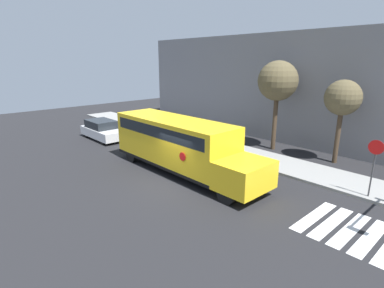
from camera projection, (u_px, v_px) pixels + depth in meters
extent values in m
plane|color=black|center=(175.00, 183.00, 15.65)|extent=(60.00, 60.00, 0.00)
cube|color=gray|center=(251.00, 156.00, 19.88)|extent=(44.00, 3.00, 0.15)
cube|color=slate|center=(305.00, 88.00, 23.03)|extent=(32.00, 4.00, 8.20)
cube|color=white|center=(314.00, 216.00, 12.32)|extent=(0.50, 3.20, 0.01)
cube|color=white|center=(331.00, 223.00, 11.83)|extent=(0.50, 3.20, 0.01)
cube|color=white|center=(350.00, 230.00, 11.33)|extent=(0.50, 3.20, 0.01)
cube|color=white|center=(370.00, 238.00, 10.84)|extent=(0.50, 3.20, 0.01)
cube|color=yellow|center=(174.00, 141.00, 17.19)|extent=(8.16, 2.50, 2.56)
cube|color=yellow|center=(244.00, 175.00, 13.75)|extent=(2.02, 2.50, 1.33)
cube|color=black|center=(174.00, 161.00, 17.51)|extent=(8.16, 2.54, 0.16)
cube|color=black|center=(173.00, 128.00, 16.99)|extent=(7.51, 2.53, 0.64)
cylinder|color=red|center=(182.00, 157.00, 14.79)|extent=(0.44, 0.02, 0.44)
cylinder|color=black|center=(256.00, 181.00, 14.69)|extent=(1.00, 0.30, 1.00)
cylinder|color=black|center=(227.00, 193.00, 13.28)|extent=(1.00, 0.30, 1.00)
cylinder|color=black|center=(159.00, 147.00, 20.26)|extent=(1.00, 0.30, 1.00)
cylinder|color=black|center=(132.00, 154.00, 18.85)|extent=(1.00, 0.30, 1.00)
cube|color=silver|center=(103.00, 132.00, 24.21)|extent=(4.49, 1.89, 0.68)
cube|color=#1E2328|center=(101.00, 124.00, 24.22)|extent=(2.51, 1.74, 0.62)
cylinder|color=black|center=(122.00, 137.00, 23.77)|extent=(0.64, 0.22, 0.64)
cylinder|color=black|center=(103.00, 140.00, 22.69)|extent=(0.64, 0.22, 0.64)
cylinder|color=black|center=(104.00, 131.00, 25.86)|extent=(0.64, 0.22, 0.64)
cylinder|color=black|center=(86.00, 134.00, 24.78)|extent=(0.64, 0.22, 0.64)
cylinder|color=#38383A|center=(372.00, 173.00, 13.50)|extent=(0.07, 0.07, 2.54)
cylinder|color=red|center=(376.00, 147.00, 13.14)|extent=(0.65, 0.03, 0.65)
cylinder|color=#423323|center=(338.00, 136.00, 18.32)|extent=(0.28, 0.28, 3.43)
sphere|color=brown|center=(343.00, 98.00, 17.68)|extent=(2.11, 2.11, 2.11)
cylinder|color=#423323|center=(275.00, 122.00, 21.08)|extent=(0.31, 0.31, 4.03)
sphere|color=brown|center=(278.00, 81.00, 20.32)|extent=(2.71, 2.71, 2.71)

